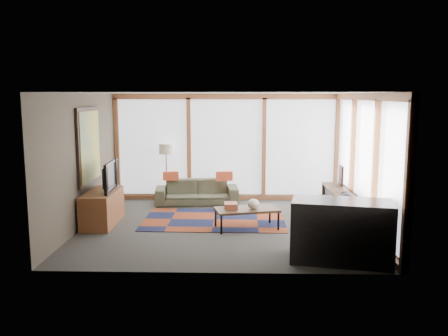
{
  "coord_description": "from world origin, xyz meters",
  "views": [
    {
      "loc": [
        0.27,
        -9.07,
        2.55
      ],
      "look_at": [
        0.0,
        0.4,
        1.1
      ],
      "focal_mm": 38.0,
      "sensor_mm": 36.0,
      "label": 1
    }
  ],
  "objects_px": {
    "television": "(106,176)",
    "floor_lamp": "(166,172)",
    "bar_counter": "(342,231)",
    "bookshelf": "(342,207)",
    "sofa": "(197,192)",
    "tv_console": "(102,208)",
    "coffee_table": "(247,219)"
  },
  "relations": [
    {
      "from": "television",
      "to": "tv_console",
      "type": "bearing_deg",
      "value": 119.16
    },
    {
      "from": "coffee_table",
      "to": "bookshelf",
      "type": "bearing_deg",
      "value": 17.71
    },
    {
      "from": "floor_lamp",
      "to": "bar_counter",
      "type": "distance_m",
      "value": 5.36
    },
    {
      "from": "coffee_table",
      "to": "bar_counter",
      "type": "distance_m",
      "value": 2.31
    },
    {
      "from": "coffee_table",
      "to": "tv_console",
      "type": "relative_size",
      "value": 0.89
    },
    {
      "from": "sofa",
      "to": "bookshelf",
      "type": "bearing_deg",
      "value": -31.09
    },
    {
      "from": "sofa",
      "to": "tv_console",
      "type": "relative_size",
      "value": 1.45
    },
    {
      "from": "sofa",
      "to": "bookshelf",
      "type": "xyz_separation_m",
      "value": [
        3.12,
        -1.48,
        0.01
      ]
    },
    {
      "from": "television",
      "to": "bar_counter",
      "type": "xyz_separation_m",
      "value": [
        4.23,
        -2.07,
        -0.48
      ]
    },
    {
      "from": "bar_counter",
      "to": "television",
      "type": "bearing_deg",
      "value": 165.04
    },
    {
      "from": "floor_lamp",
      "to": "bar_counter",
      "type": "bearing_deg",
      "value": -51.42
    },
    {
      "from": "floor_lamp",
      "to": "bookshelf",
      "type": "relative_size",
      "value": 0.59
    },
    {
      "from": "floor_lamp",
      "to": "bookshelf",
      "type": "bearing_deg",
      "value": -24.42
    },
    {
      "from": "bar_counter",
      "to": "coffee_table",
      "type": "bearing_deg",
      "value": 139.83
    },
    {
      "from": "coffee_table",
      "to": "bar_counter",
      "type": "height_order",
      "value": "bar_counter"
    },
    {
      "from": "tv_console",
      "to": "bar_counter",
      "type": "relative_size",
      "value": 0.88
    },
    {
      "from": "bookshelf",
      "to": "bar_counter",
      "type": "relative_size",
      "value": 1.56
    },
    {
      "from": "tv_console",
      "to": "bar_counter",
      "type": "distance_m",
      "value": 4.76
    },
    {
      "from": "bookshelf",
      "to": "bar_counter",
      "type": "xyz_separation_m",
      "value": [
        -0.55,
        -2.42,
        0.18
      ]
    },
    {
      "from": "bookshelf",
      "to": "floor_lamp",
      "type": "bearing_deg",
      "value": 155.58
    },
    {
      "from": "coffee_table",
      "to": "sofa",
      "type": "bearing_deg",
      "value": 118.38
    },
    {
      "from": "floor_lamp",
      "to": "tv_console",
      "type": "xyz_separation_m",
      "value": [
        -0.97,
        -2.16,
        -0.37
      ]
    },
    {
      "from": "tv_console",
      "to": "television",
      "type": "distance_m",
      "value": 0.64
    },
    {
      "from": "television",
      "to": "floor_lamp",
      "type": "bearing_deg",
      "value": -25.44
    },
    {
      "from": "bar_counter",
      "to": "floor_lamp",
      "type": "bearing_deg",
      "value": 139.76
    },
    {
      "from": "bookshelf",
      "to": "television",
      "type": "relative_size",
      "value": 2.32
    },
    {
      "from": "sofa",
      "to": "television",
      "type": "bearing_deg",
      "value": -137.73
    },
    {
      "from": "sofa",
      "to": "bar_counter",
      "type": "bearing_deg",
      "value": -62.27
    },
    {
      "from": "television",
      "to": "bar_counter",
      "type": "bearing_deg",
      "value": -118.77
    },
    {
      "from": "sofa",
      "to": "floor_lamp",
      "type": "distance_m",
      "value": 0.92
    },
    {
      "from": "sofa",
      "to": "bar_counter",
      "type": "relative_size",
      "value": 1.28
    },
    {
      "from": "tv_console",
      "to": "sofa",
      "type": "bearing_deg",
      "value": 47.35
    }
  ]
}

